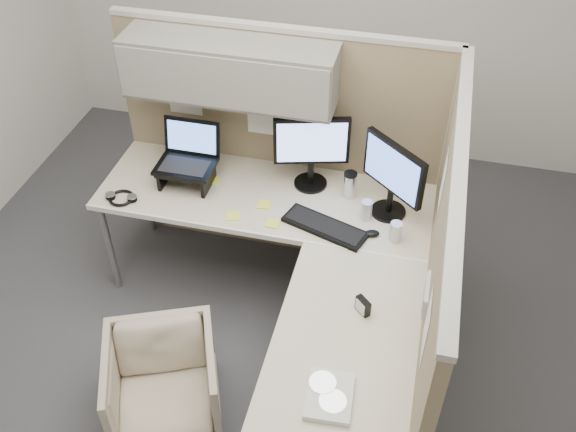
% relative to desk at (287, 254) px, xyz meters
% --- Properties ---
extents(ground, '(4.50, 4.50, 0.00)m').
position_rel_desk_xyz_m(ground, '(-0.12, -0.13, -0.69)').
color(ground, '#3C3C42').
rests_on(ground, ground).
extents(partition_back, '(2.00, 0.36, 1.63)m').
position_rel_desk_xyz_m(partition_back, '(-0.34, 0.70, 0.41)').
color(partition_back, '#8B795B').
rests_on(partition_back, ground).
extents(partition_right, '(0.07, 2.03, 1.63)m').
position_rel_desk_xyz_m(partition_right, '(0.78, -0.19, 0.13)').
color(partition_right, '#8B795B').
rests_on(partition_right, ground).
extents(desk, '(2.00, 1.98, 0.73)m').
position_rel_desk_xyz_m(desk, '(0.00, 0.00, 0.00)').
color(desk, beige).
rests_on(desk, ground).
extents(office_chair, '(0.72, 0.70, 0.58)m').
position_rel_desk_xyz_m(office_chair, '(-0.50, -0.68, -0.40)').
color(office_chair, '#C1B39A').
rests_on(office_chair, ground).
extents(monitor_left, '(0.43, 0.20, 0.47)m').
position_rel_desk_xyz_m(monitor_left, '(0.01, 0.57, 0.32)').
color(monitor_left, black).
rests_on(monitor_left, desk).
extents(monitor_right, '(0.36, 0.31, 0.47)m').
position_rel_desk_xyz_m(monitor_right, '(0.49, 0.42, 0.32)').
color(monitor_right, black).
rests_on(monitor_right, desk).
extents(laptop_station, '(0.34, 0.30, 0.36)m').
position_rel_desk_xyz_m(laptop_station, '(-0.72, 0.43, 0.18)').
color(laptop_station, black).
rests_on(laptop_station, desk).
extents(keyboard, '(0.51, 0.31, 0.02)m').
position_rel_desk_xyz_m(keyboard, '(0.17, 0.20, 0.05)').
color(keyboard, black).
rests_on(keyboard, desk).
extents(mouse, '(0.10, 0.07, 0.03)m').
position_rel_desk_xyz_m(mouse, '(0.43, 0.21, 0.06)').
color(mouse, black).
rests_on(mouse, desk).
extents(travel_mug, '(0.08, 0.08, 0.17)m').
position_rel_desk_xyz_m(travel_mug, '(0.25, 0.52, 0.13)').
color(travel_mug, silver).
rests_on(travel_mug, desk).
extents(soda_can_green, '(0.07, 0.07, 0.12)m').
position_rel_desk_xyz_m(soda_can_green, '(0.56, 0.20, 0.10)').
color(soda_can_green, silver).
rests_on(soda_can_green, desk).
extents(soda_can_silver, '(0.07, 0.07, 0.12)m').
position_rel_desk_xyz_m(soda_can_silver, '(0.38, 0.35, 0.10)').
color(soda_can_silver, silver).
rests_on(soda_can_silver, desk).
extents(sticky_note_b, '(0.08, 0.08, 0.01)m').
position_rel_desk_xyz_m(sticky_note_b, '(-0.12, 0.17, 0.05)').
color(sticky_note_b, '#E5F13F').
rests_on(sticky_note_b, desk).
extents(sticky_note_d, '(0.08, 0.08, 0.01)m').
position_rel_desk_xyz_m(sticky_note_d, '(-0.22, 0.32, 0.05)').
color(sticky_note_d, '#E5F13F').
rests_on(sticky_note_d, desk).
extents(sticky_note_c, '(0.10, 0.10, 0.01)m').
position_rel_desk_xyz_m(sticky_note_c, '(-0.58, 0.47, 0.05)').
color(sticky_note_c, '#E5F13F').
rests_on(sticky_note_c, desk).
extents(sticky_note_a, '(0.10, 0.10, 0.01)m').
position_rel_desk_xyz_m(sticky_note_a, '(-0.36, 0.18, 0.05)').
color(sticky_note_a, '#E5F13F').
rests_on(sticky_note_a, desk).
extents(headphones, '(0.19, 0.16, 0.03)m').
position_rel_desk_xyz_m(headphones, '(-1.04, 0.17, 0.06)').
color(headphones, black).
rests_on(headphones, desk).
extents(paper_stack, '(0.21, 0.27, 0.03)m').
position_rel_desk_xyz_m(paper_stack, '(0.40, -0.86, 0.06)').
color(paper_stack, white).
rests_on(paper_stack, desk).
extents(desk_clock, '(0.08, 0.08, 0.08)m').
position_rel_desk_xyz_m(desk_clock, '(0.46, -0.35, 0.09)').
color(desk_clock, black).
rests_on(desk_clock, desk).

